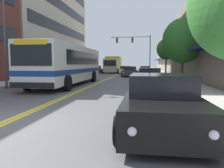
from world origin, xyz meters
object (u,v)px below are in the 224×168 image
at_px(car_navy_parked_left_far, 84,71).
at_px(car_silver_parked_right_mid, 149,78).
at_px(car_white_moving_lead, 126,70).
at_px(street_tree_right_mid, 183,41).
at_px(box_truck, 113,64).
at_px(fire_hydrant, 173,80).
at_px(car_black_parked_right_foreground, 161,104).
at_px(car_dark_grey_moving_second, 130,72).
at_px(street_tree_right_far, 166,49).
at_px(street_lamp_left_near, 7,21).
at_px(traffic_signal_mast, 137,46).
at_px(car_beige_parked_left_mid, 96,70).
at_px(car_charcoal_parked_right_far, 145,70).
at_px(city_bus, 69,63).

height_order(car_navy_parked_left_far, car_silver_parked_right_mid, car_silver_parked_right_mid).
xyz_separation_m(car_white_moving_lead, street_tree_right_mid, (6.50, -16.12, 3.16)).
xyz_separation_m(box_truck, fire_hydrant, (7.68, -25.91, -0.97)).
xyz_separation_m(car_black_parked_right_foreground, box_truck, (-6.15, 35.37, 0.92)).
xyz_separation_m(car_dark_grey_moving_second, fire_hydrant, (3.74, -14.17, -0.03)).
bearing_deg(street_tree_right_far, street_lamp_left_near, -120.57).
relative_size(car_navy_parked_left_far, fire_hydrant, 5.05).
distance_m(car_silver_parked_right_mid, fire_hydrant, 1.93).
distance_m(traffic_signal_mast, street_lamp_left_near, 29.84).
xyz_separation_m(car_beige_parked_left_mid, car_white_moving_lead, (5.35, -0.82, 0.00)).
height_order(traffic_signal_mast, street_tree_right_mid, traffic_signal_mast).
xyz_separation_m(car_navy_parked_left_far, traffic_signal_mast, (7.15, 12.26, 4.52)).
xyz_separation_m(car_navy_parked_left_far, fire_hydrant, (10.39, -14.97, -0.02)).
bearing_deg(fire_hydrant, street_tree_right_far, 85.66).
relative_size(car_navy_parked_left_far, box_truck, 0.60).
bearing_deg(car_silver_parked_right_mid, car_beige_parked_left_mid, 112.22).
relative_size(car_black_parked_right_foreground, street_lamp_left_near, 0.58).
distance_m(car_charcoal_parked_right_far, fire_hydrant, 22.61).
bearing_deg(street_tree_right_mid, car_silver_parked_right_mid, -124.60).
relative_size(car_dark_grey_moving_second, fire_hydrant, 4.88).
relative_size(traffic_signal_mast, fire_hydrant, 8.23).
bearing_deg(car_navy_parked_left_far, city_bus, -79.59).
distance_m(car_charcoal_parked_right_far, street_tree_right_mid, 17.49).
bearing_deg(street_lamp_left_near, street_tree_right_mid, 29.85).
bearing_deg(car_silver_parked_right_mid, traffic_signal_mast, 93.73).
distance_m(car_black_parked_right_foreground, box_truck, 35.92).
height_order(car_white_moving_lead, traffic_signal_mast, traffic_signal_mast).
relative_size(city_bus, street_tree_right_mid, 2.08).
bearing_deg(car_dark_grey_moving_second, car_charcoal_parked_right_far, 76.10).
bearing_deg(car_black_parked_right_foreground, city_bus, 119.79).
xyz_separation_m(car_white_moving_lead, box_truck, (-2.74, 4.14, 0.94)).
relative_size(car_charcoal_parked_right_far, fire_hydrant, 4.92).
bearing_deg(car_navy_parked_left_far, car_black_parked_right_foreground, -70.08).
relative_size(car_charcoal_parked_right_far, box_truck, 0.58).
bearing_deg(car_beige_parked_left_mid, box_truck, 51.89).
height_order(car_dark_grey_moving_second, traffic_signal_mast, traffic_signal_mast).
height_order(car_charcoal_parked_right_far, street_tree_right_far, street_tree_right_far).
bearing_deg(car_white_moving_lead, car_beige_parked_left_mid, 171.31).
distance_m(box_truck, street_lamp_left_near, 27.84).
relative_size(city_bus, street_tree_right_far, 2.18).
relative_size(city_bus, street_lamp_left_near, 1.53).
bearing_deg(traffic_signal_mast, street_tree_right_mid, -77.47).
xyz_separation_m(city_bus, car_silver_parked_right_mid, (6.43, -0.61, -1.08)).
bearing_deg(car_charcoal_parked_right_far, street_tree_right_far, -42.97).
bearing_deg(box_truck, fire_hydrant, -73.48).
relative_size(car_beige_parked_left_mid, car_dark_grey_moving_second, 1.04).
xyz_separation_m(car_navy_parked_left_far, street_tree_right_far, (11.88, 4.64, 3.32)).
distance_m(car_black_parked_right_foreground, street_tree_right_far, 29.42).
bearing_deg(car_navy_parked_left_far, car_white_moving_lead, 51.26).
bearing_deg(car_dark_grey_moving_second, car_white_moving_lead, 99.03).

